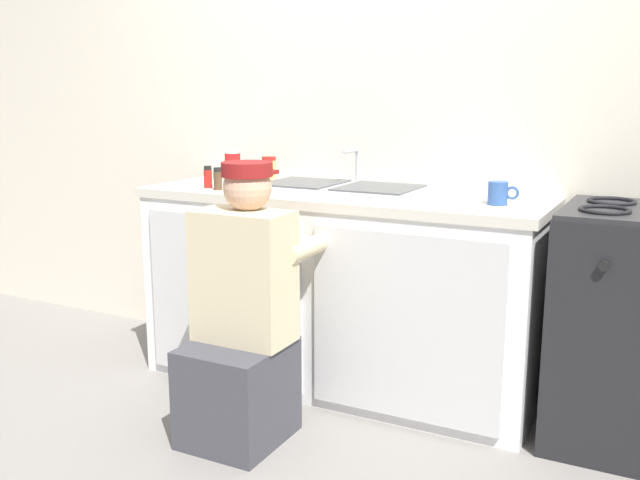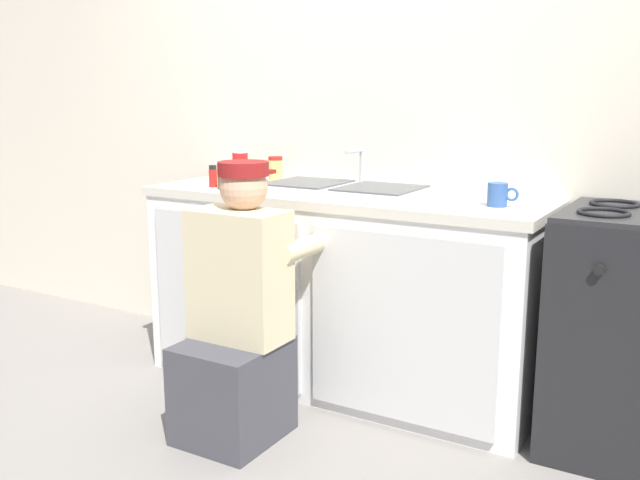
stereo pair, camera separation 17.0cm
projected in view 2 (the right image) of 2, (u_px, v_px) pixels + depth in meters
ground_plane at (309, 406)px, 3.17m from camera, size 12.00×12.00×0.00m
back_wall at (378, 117)px, 3.46m from camera, size 6.00×0.10×2.50m
counter_cabinet at (341, 295)px, 3.32m from camera, size 1.84×0.62×0.88m
countertop at (342, 197)px, 3.23m from camera, size 1.88×0.62×0.04m
sink_double_basin at (343, 188)px, 3.23m from camera, size 0.80×0.44×0.19m
stove_range at (636, 334)px, 2.69m from camera, size 0.59×0.62×0.95m
plumber_person at (237, 325)px, 2.83m from camera, size 0.42×0.61×1.10m
spice_bottle_pepper at (222, 178)px, 3.34m from camera, size 0.04×0.04×0.11m
coffee_mug at (498, 195)px, 2.83m from camera, size 0.13×0.08×0.10m
soda_cup_red at (240, 165)px, 3.69m from camera, size 0.08×0.08×0.15m
spice_bottle_red at (213, 176)px, 3.41m from camera, size 0.04×0.04×0.11m
condiment_jar at (275, 169)px, 3.61m from camera, size 0.07×0.07×0.13m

